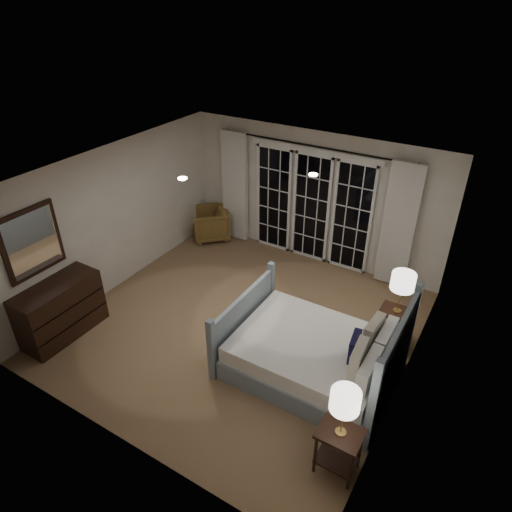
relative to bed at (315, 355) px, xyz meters
The scene contains 20 objects.
floor 1.49m from the bed, 166.84° to the left, with size 5.00×5.00×0.00m, color #8D6A4B.
ceiling 2.61m from the bed, 166.84° to the left, with size 5.00×5.00×0.00m, color white.
wall_left 4.04m from the bed, behind, with size 0.02×5.00×2.50m, color silver.
wall_right 1.46m from the bed, 16.98° to the left, with size 0.02×5.00×2.50m, color silver.
wall_back 3.30m from the bed, 116.57° to the left, with size 5.00×0.02×2.50m, color silver.
wall_front 2.75m from the bed, 123.14° to the right, with size 5.00×0.02×2.50m, color silver.
french_doors 3.22m from the bed, 116.91° to the left, with size 2.50×0.04×2.20m.
curtain_rod 3.63m from the bed, 117.41° to the left, with size 0.03×0.03×3.50m, color black.
curtain_left 4.17m from the bed, 138.52° to the left, with size 0.55×0.10×2.25m, color white.
curtain_right 2.84m from the bed, 85.07° to the left, with size 0.55×0.10×2.25m, color white.
downlight_a 2.43m from the bed, 123.49° to the left, with size 0.12×0.12×0.01m, color white.
downlight_b 2.96m from the bed, behind, with size 0.12×0.12×0.01m, color white.
bed is the anchor object (origin of this frame).
nightstand_left 1.47m from the bed, 55.69° to the right, with size 0.47×0.38×0.62m.
nightstand_right 1.37m from the bed, 56.80° to the left, with size 0.47×0.37×0.61m.
lamp_left 1.66m from the bed, 55.69° to the right, with size 0.31×0.31×0.61m.
lamp_right 1.58m from the bed, 56.80° to the left, with size 0.34×0.34×0.65m.
armchair 4.27m from the bed, 145.34° to the left, with size 0.71×0.73×0.67m, color brown.
dresser 3.85m from the bed, 161.52° to the right, with size 0.54×1.26×0.89m.
mirror 4.25m from the bed, 162.57° to the right, with size 0.05×0.85×1.00m.
Camera 1 is at (3.10, -4.69, 4.71)m, focal length 32.00 mm.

